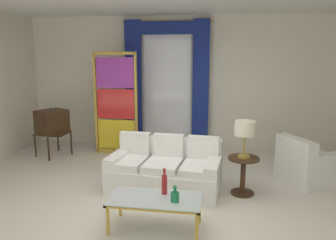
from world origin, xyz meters
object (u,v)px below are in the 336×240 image
Objects in this scene: peacock_figurine at (128,150)px; round_side_table at (243,172)px; coffee_table at (155,201)px; bottle_blue_decanter at (164,183)px; stained_glass_divider at (116,106)px; vintage_tv at (52,123)px; table_lamp_brass at (245,130)px; armchair_white at (306,166)px; bottle_crystal_tall at (175,196)px; couch_white_long at (166,170)px.

peacock_figurine is 1.01× the size of round_side_table.
peacock_figurine is at bearing 113.03° from coffee_table.
stained_glass_divider is (-1.57, 2.91, 0.51)m from bottle_blue_decanter.
bottle_blue_decanter is at bearing 55.98° from coffee_table.
vintage_tv is 2.36× the size of table_lamp_brass.
table_lamp_brass is at bearing -148.45° from armchair_white.
bottle_crystal_tall is at bearing -50.25° from bottle_blue_decanter.
vintage_tv is (-2.68, 1.36, 0.42)m from couch_white_long.
bottle_crystal_tall is at bearing -123.66° from round_side_table.
couch_white_long is 1.66× the size of armchair_white.
table_lamp_brass reaches higher than couch_white_long.
coffee_table is 3.35× the size of bottle_blue_decanter.
table_lamp_brass is (1.13, 1.26, 0.66)m from coffee_table.
armchair_white is at bearing 31.55° from table_lamp_brass.
couch_white_long is 1.59× the size of coffee_table.
bottle_blue_decanter is 2.78m from peacock_figurine.
bottle_crystal_tall is 0.15× the size of vintage_tv.
couch_white_long is 1.36× the size of vintage_tv.
vintage_tv is 4.16m from table_lamp_brass.
round_side_table is at bearing 0.00° from table_lamp_brass.
couch_white_long reaches higher than bottle_blue_decanter.
peacock_figurine is (-1.11, 2.62, -0.15)m from coffee_table.
couch_white_long is at bearing -52.07° from peacock_figurine.
table_lamp_brass is (2.61, -1.78, -0.03)m from stained_glass_divider.
stained_glass_divider is 3.70× the size of round_side_table.
bottle_blue_decanter reaches higher than peacock_figurine.
armchair_white is at bearing -11.63° from peacock_figurine.
couch_white_long is 3.03m from vintage_tv.
bottle_blue_decanter is 3.34m from stained_glass_divider.
armchair_white is at bearing 45.30° from bottle_crystal_tall.
vintage_tv is 5.07m from armchair_white.
peacock_figurine is (0.36, -0.42, -0.84)m from stained_glass_divider.
stained_glass_divider is (-1.73, 3.10, 0.58)m from bottle_crystal_tall.
bottle_blue_decanter is 0.57× the size of peacock_figurine.
bottle_blue_decanter is 1.67× the size of bottle_crystal_tall.
vintage_tv reaches higher than armchair_white.
armchair_white is at bearing 40.97° from coffee_table.
coffee_table is at bearing -139.03° from armchair_white.
bottle_blue_decanter is 1.55m from round_side_table.
table_lamp_brass is (1.04, 1.13, 0.48)m from bottle_blue_decanter.
table_lamp_brass is at bearing -31.12° from peacock_figurine.
bottle_blue_decanter reaches higher than round_side_table.
table_lamp_brass is at bearing 56.34° from bottle_crystal_tall.
stained_glass_divider reaches higher than round_side_table.
bottle_crystal_tall is 0.36× the size of table_lamp_brass.
bottle_crystal_tall is (0.34, -1.37, 0.17)m from couch_white_long.
couch_white_long reaches higher than peacock_figurine.
peacock_figurine is (-1.20, 2.48, -0.33)m from bottle_blue_decanter.
table_lamp_brass is (0.00, 0.00, 0.67)m from round_side_table.
armchair_white is at bearing 15.11° from couch_white_long.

